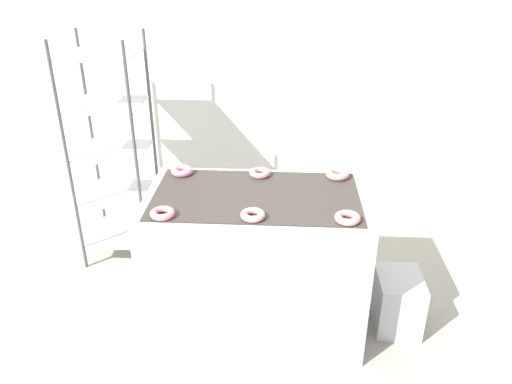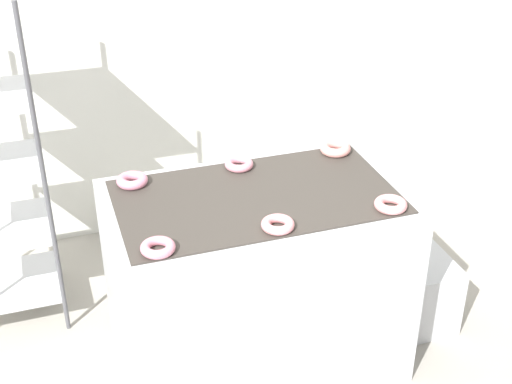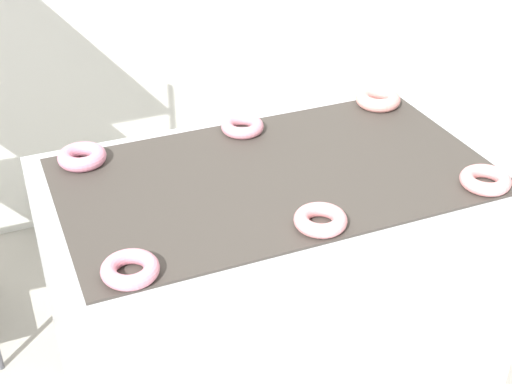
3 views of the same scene
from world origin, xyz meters
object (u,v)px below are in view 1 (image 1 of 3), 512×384
donut_near_right (347,218)px  donut_far_right (337,174)px  donut_near_left (162,213)px  donut_far_left (182,171)px  baking_rack_cart (113,151)px  fryer_machine (256,261)px  donut_near_center (252,215)px  donut_far_center (260,173)px  glaze_bin (397,301)px

donut_near_right → donut_far_right: bearing=90.6°
donut_near_left → donut_far_right: bearing=29.8°
donut_near_right → donut_far_left: (-1.03, 0.57, 0.00)m
baking_rack_cart → donut_far_right: bearing=-16.8°
donut_near_left → donut_near_right: donut_near_right is taller
fryer_machine → donut_far_right: size_ratio=8.84×
donut_near_center → donut_far_center: size_ratio=1.02×
donut_near_left → donut_near_center: same height
glaze_bin → donut_near_right: bearing=-145.9°
donut_near_center → donut_far_center: bearing=88.8°
donut_far_center → donut_far_left: bearing=-179.4°
donut_near_left → donut_far_center: same height
donut_far_left → glaze_bin: bearing=-11.0°
donut_far_left → donut_far_right: bearing=0.5°
donut_far_left → donut_far_center: donut_far_left is taller
glaze_bin → donut_near_left: donut_near_left is taller
fryer_machine → donut_far_left: (-0.51, 0.28, 0.50)m
fryer_machine → donut_near_center: donut_near_center is taller
fryer_machine → donut_near_center: 0.58m
baking_rack_cart → donut_near_center: bearing=-43.3°
baking_rack_cart → donut_near_center: size_ratio=12.67×
glaze_bin → donut_near_center: 1.26m
donut_far_left → donut_near_right: bearing=-28.9°
glaze_bin → donut_far_left: donut_far_left is taller
fryer_machine → glaze_bin: bearing=-0.1°
baking_rack_cart → donut_far_center: bearing=-23.7°
donut_far_left → donut_near_center: bearing=-48.2°
fryer_machine → donut_near_center: (-0.00, -0.29, 0.50)m
baking_rack_cart → donut_far_right: size_ratio=11.57×
donut_near_right → donut_far_right: donut_far_right is taller
baking_rack_cart → glaze_bin: (2.09, -0.79, -0.71)m
fryer_machine → baking_rack_cart: size_ratio=0.76×
donut_far_right → donut_far_center: bearing=-179.6°
glaze_bin → donut_far_right: donut_far_right is taller
fryer_machine → baking_rack_cart: baking_rack_cart is taller
baking_rack_cart → donut_far_right: baking_rack_cart is taller
donut_near_left → donut_near_center: size_ratio=1.00×
glaze_bin → donut_far_center: size_ratio=2.81×
baking_rack_cart → donut_far_center: baking_rack_cart is taller
donut_far_left → donut_far_center: (0.52, 0.01, -0.00)m
baking_rack_cart → donut_far_right: (1.66, -0.50, 0.08)m
baking_rack_cart → glaze_bin: 2.35m
baking_rack_cart → donut_near_right: size_ratio=12.34×
donut_far_center → glaze_bin: bearing=-17.0°
baking_rack_cart → donut_near_right: baking_rack_cart is taller
donut_near_center → donut_far_right: (0.52, 0.58, 0.00)m
glaze_bin → donut_near_right: donut_near_right is taller
fryer_machine → donut_near_center: bearing=-90.7°
donut_far_right → baking_rack_cart: bearing=163.2°
fryer_machine → donut_far_left: donut_far_left is taller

